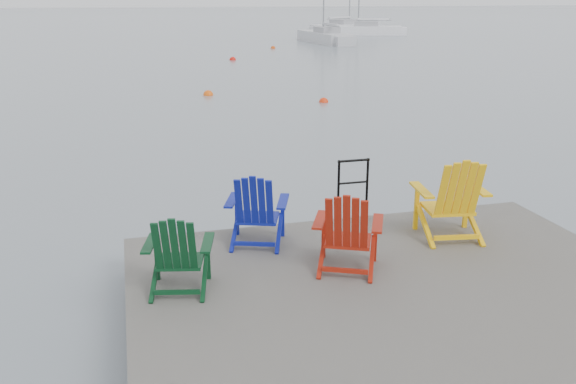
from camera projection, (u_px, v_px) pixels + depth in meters
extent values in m
plane|color=slate|center=(407.00, 336.00, 6.79)|extent=(400.00, 400.00, 0.00)
cube|color=#322F2C|center=(409.00, 304.00, 6.67)|extent=(6.00, 5.00, 0.20)
cylinder|color=black|center=(152.00, 300.00, 8.24)|extent=(0.26, 0.26, 1.20)
cylinder|color=black|center=(340.00, 277.00, 8.90)|extent=(0.26, 0.26, 1.20)
cylinder|color=black|center=(502.00, 257.00, 9.57)|extent=(0.26, 0.26, 1.20)
cylinder|color=black|center=(338.00, 190.00, 8.76)|extent=(0.04, 0.04, 0.90)
cylinder|color=black|center=(367.00, 188.00, 8.87)|extent=(0.04, 0.04, 0.90)
cylinder|color=black|center=(354.00, 161.00, 8.68)|extent=(0.48, 0.04, 0.04)
cylinder|color=black|center=(353.00, 183.00, 8.78)|extent=(0.44, 0.03, 0.03)
cube|color=#093318|center=(180.00, 262.00, 6.78)|extent=(0.58, 0.54, 0.04)
cube|color=#093318|center=(157.00, 259.00, 6.95)|extent=(0.05, 0.05, 0.52)
cube|color=#093318|center=(208.00, 258.00, 6.97)|extent=(0.05, 0.05, 0.52)
cube|color=#093318|center=(150.00, 243.00, 6.68)|extent=(0.23, 0.58, 0.03)
cube|color=#093318|center=(208.00, 242.00, 6.70)|extent=(0.23, 0.58, 0.03)
cube|color=#093318|center=(175.00, 246.00, 6.40)|extent=(0.50, 0.33, 0.64)
cube|color=navy|center=(258.00, 218.00, 8.04)|extent=(0.65, 0.62, 0.04)
cube|color=navy|center=(237.00, 215.00, 8.27)|extent=(0.06, 0.06, 0.56)
cube|color=navy|center=(283.00, 217.00, 8.22)|extent=(0.06, 0.06, 0.56)
cube|color=navy|center=(232.00, 200.00, 7.98)|extent=(0.31, 0.61, 0.03)
cube|color=navy|center=(283.00, 201.00, 7.92)|extent=(0.31, 0.61, 0.03)
cube|color=navy|center=(254.00, 202.00, 7.64)|extent=(0.54, 0.40, 0.68)
cube|color=maroon|center=(348.00, 241.00, 7.29)|extent=(0.68, 0.66, 0.04)
cube|color=maroon|center=(324.00, 236.00, 7.54)|extent=(0.07, 0.07, 0.56)
cube|color=maroon|center=(375.00, 240.00, 7.44)|extent=(0.07, 0.07, 0.56)
cube|color=maroon|center=(320.00, 220.00, 7.25)|extent=(0.37, 0.61, 0.03)
cube|color=maroon|center=(378.00, 223.00, 7.14)|extent=(0.37, 0.61, 0.03)
cube|color=maroon|center=(347.00, 224.00, 6.88)|extent=(0.56, 0.44, 0.69)
cube|color=yellow|center=(447.00, 209.00, 8.26)|extent=(0.68, 0.63, 0.04)
cube|color=yellow|center=(416.00, 208.00, 8.45)|extent=(0.06, 0.06, 0.64)
cube|color=yellow|center=(466.00, 206.00, 8.52)|extent=(0.06, 0.06, 0.64)
cube|color=yellow|center=(422.00, 190.00, 8.11)|extent=(0.24, 0.71, 0.03)
cube|color=yellow|center=(477.00, 188.00, 8.19)|extent=(0.24, 0.71, 0.03)
cube|color=yellow|center=(460.00, 190.00, 7.79)|extent=(0.60, 0.38, 0.78)
cube|color=silver|center=(325.00, 39.00, 49.07)|extent=(2.45, 7.95, 1.10)
cube|color=#9E9EA3|center=(327.00, 30.00, 48.50)|extent=(1.55, 2.43, 0.55)
cube|color=silver|center=(346.00, 29.00, 63.87)|extent=(9.28, 7.98, 1.10)
cube|color=#9E9EA3|center=(344.00, 22.00, 63.29)|extent=(3.41, 3.20, 0.55)
cube|color=white|center=(362.00, 32.00, 58.69)|extent=(7.65, 4.37, 1.10)
cube|color=#9E9EA3|center=(366.00, 24.00, 58.45)|extent=(2.56, 2.04, 0.55)
sphere|color=#F4340E|center=(324.00, 102.00, 21.66)|extent=(0.33, 0.33, 0.33)
sphere|color=#F85B0E|center=(208.00, 95.00, 23.17)|extent=(0.38, 0.38, 0.38)
sphere|color=#DA480C|center=(273.00, 48.00, 43.54)|extent=(0.35, 0.35, 0.35)
sphere|color=red|center=(233.00, 60.00, 35.73)|extent=(0.38, 0.38, 0.38)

